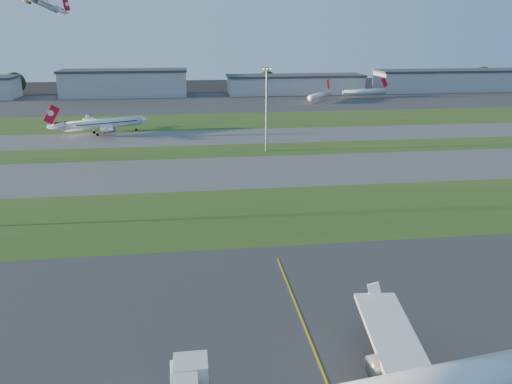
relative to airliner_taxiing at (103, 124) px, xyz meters
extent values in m
plane|color=black|center=(40.42, -142.91, -3.77)|extent=(700.00, 700.00, 0.00)
cube|color=#333335|center=(40.42, -142.91, -3.77)|extent=(300.00, 70.00, 0.01)
cube|color=#27501A|center=(40.42, -90.91, -3.77)|extent=(300.00, 34.00, 0.01)
cube|color=#515154|center=(40.42, -57.91, -3.77)|extent=(300.00, 32.00, 0.01)
cube|color=#27501A|center=(40.42, -32.91, -3.77)|extent=(300.00, 18.00, 0.01)
cube|color=#515154|center=(40.42, -10.91, -3.77)|extent=(300.00, 26.00, 0.01)
cube|color=#27501A|center=(40.42, 22.09, -3.77)|extent=(300.00, 40.00, 0.01)
cube|color=#333335|center=(40.42, 82.09, -3.77)|extent=(400.00, 80.00, 0.01)
cube|color=gold|center=(45.42, -142.91, -3.77)|extent=(0.25, 60.00, 0.02)
cube|color=white|center=(30.92, -145.51, 0.23)|extent=(3.40, 3.00, 3.00)
cube|color=white|center=(53.10, -142.76, 0.40)|extent=(6.74, 17.34, 1.74)
cylinder|color=gray|center=(51.78, -145.46, -0.84)|extent=(5.06, 3.25, 2.59)
cylinder|color=white|center=(0.31, 0.13, 0.11)|extent=(26.87, 14.08, 3.51)
cube|color=red|center=(-15.84, -6.74, 4.82)|extent=(5.64, 2.64, 6.99)
cube|color=white|center=(-3.44, 6.57, -0.36)|extent=(11.67, 13.56, 1.43)
cube|color=white|center=(2.35, -7.03, -0.36)|extent=(6.29, 14.34, 1.43)
cylinder|color=gray|center=(-1.37, 5.24, -1.37)|extent=(4.40, 3.47, 2.12)
cylinder|color=gray|center=(2.83, -4.62, -1.37)|extent=(4.40, 3.47, 2.12)
cube|color=white|center=(-42.38, 80.83, 46.56)|extent=(7.32, 12.72, 1.26)
cylinder|color=gray|center=(-37.40, 70.71, 45.66)|extent=(3.88, 3.41, 1.87)
cylinder|color=gray|center=(-42.45, 78.67, 45.66)|extent=(3.88, 3.41, 1.87)
cylinder|color=white|center=(101.14, 75.99, -0.57)|extent=(17.67, 23.05, 3.20)
cube|color=red|center=(108.67, 86.59, 4.23)|extent=(3.24, 4.39, 6.16)
cylinder|color=white|center=(130.57, 89.18, -0.57)|extent=(26.11, 8.39, 3.20)
cube|color=red|center=(143.31, 91.80, 4.23)|extent=(5.13, 1.34, 6.16)
cylinder|color=gray|center=(55.42, -34.91, 8.73)|extent=(0.60, 0.60, 25.00)
cube|color=gray|center=(55.42, -34.91, 21.63)|extent=(3.20, 0.50, 0.80)
cube|color=#FFF2CC|center=(55.42, -34.91, 21.63)|extent=(2.80, 0.70, 0.35)
cube|color=#A2A5AA|center=(-4.58, 112.09, 3.23)|extent=(70.00, 22.00, 14.00)
cube|color=#383A3F|center=(-4.58, 112.09, 10.83)|extent=(71.40, 23.00, 1.20)
cube|color=#A2A5AA|center=(95.42, 112.09, 1.23)|extent=(80.00, 22.00, 10.00)
cube|color=#383A3F|center=(95.42, 112.09, 6.83)|extent=(81.60, 23.00, 1.20)
cube|color=#A2A5AA|center=(195.42, 112.09, 2.23)|extent=(95.00, 22.00, 12.00)
cube|color=#383A3F|center=(195.42, 112.09, 8.83)|extent=(96.90, 23.00, 1.20)
cylinder|color=black|center=(-69.58, 127.09, -1.57)|extent=(1.00, 1.00, 4.40)
sphere|color=black|center=(-69.58, 127.09, 3.38)|extent=(12.10, 12.10, 12.10)
cylinder|color=black|center=(20.42, 123.09, -1.97)|extent=(1.00, 1.00, 3.60)
sphere|color=black|center=(20.42, 123.09, 2.08)|extent=(9.90, 9.90, 9.90)
cylinder|color=black|center=(80.42, 126.09, -1.67)|extent=(1.00, 1.00, 4.20)
sphere|color=black|center=(80.42, 126.09, 3.05)|extent=(11.55, 11.55, 11.55)
cylinder|color=black|center=(155.42, 124.09, -1.87)|extent=(1.00, 1.00, 3.80)
sphere|color=black|center=(155.42, 124.09, 2.40)|extent=(10.45, 10.45, 10.45)
cylinder|color=black|center=(225.42, 128.09, -1.47)|extent=(1.00, 1.00, 4.60)
sphere|color=black|center=(225.42, 128.09, 3.70)|extent=(12.65, 12.65, 12.65)
camera|label=1|loc=(31.88, -187.56, 32.66)|focal=35.00mm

